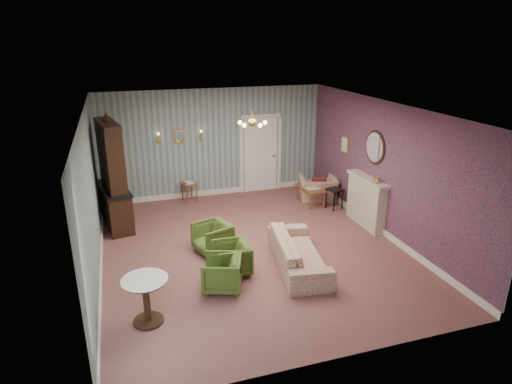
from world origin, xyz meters
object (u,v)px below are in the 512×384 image
object	(u,v)px
olive_chair_b	(232,257)
olive_chair_a	(222,272)
pedestal_table	(147,301)
sofa_chintz	(299,247)
side_table_black	(334,199)
coffee_table	(311,195)
dresser	(112,172)
fireplace	(366,201)
olive_chair_c	(213,236)
wingback_chair	(318,185)

from	to	relation	value
olive_chair_b	olive_chair_a	bearing A→B (deg)	-31.28
olive_chair_b	pedestal_table	distance (m)	1.94
sofa_chintz	side_table_black	world-z (taller)	sofa_chintz
olive_chair_b	coffee_table	bearing A→B (deg)	135.57
olive_chair_b	dresser	xyz separation A→B (m)	(-1.99, 2.91, 0.96)
olive_chair_a	fireplace	distance (m)	4.18
fireplace	coffee_table	bearing A→B (deg)	111.26
sofa_chintz	pedestal_table	distance (m)	3.04
olive_chair_c	side_table_black	bearing A→B (deg)	94.09
sofa_chintz	side_table_black	xyz separation A→B (m)	(2.03, 2.49, -0.14)
dresser	coffee_table	size ratio (longest dim) A/B	2.86
olive_chair_b	olive_chair_c	bearing A→B (deg)	-169.94
pedestal_table	olive_chair_b	bearing A→B (deg)	33.41
olive_chair_a	coffee_table	xyz separation A→B (m)	(3.18, 3.32, -0.10)
side_table_black	pedestal_table	world-z (taller)	pedestal_table
sofa_chintz	wingback_chair	bearing A→B (deg)	-21.65
wingback_chair	coffee_table	world-z (taller)	wingback_chair
dresser	fireplace	size ratio (longest dim) A/B	1.85
olive_chair_b	sofa_chintz	bearing A→B (deg)	84.09
olive_chair_a	olive_chair_b	xyz separation A→B (m)	(0.30, 0.48, -0.00)
wingback_chair	olive_chair_c	bearing A→B (deg)	48.50
olive_chair_c	coffee_table	bearing A→B (deg)	104.28
fireplace	coffee_table	size ratio (longest dim) A/B	1.55
wingback_chair	side_table_black	world-z (taller)	wingback_chair
olive_chair_c	fireplace	xyz separation A→B (m)	(3.67, 0.26, 0.24)
olive_chair_a	wingback_chair	world-z (taller)	wingback_chair
sofa_chintz	dresser	bearing A→B (deg)	55.93
olive_chair_a	side_table_black	bearing A→B (deg)	146.94
side_table_black	olive_chair_c	bearing A→B (deg)	-158.20
olive_chair_c	fireplace	world-z (taller)	fireplace
side_table_black	pedestal_table	xyz separation A→B (m)	(-4.93, -3.40, 0.12)
olive_chair_a	sofa_chintz	xyz separation A→B (m)	(1.58, 0.33, 0.08)
dresser	pedestal_table	world-z (taller)	dresser
wingback_chair	coffee_table	xyz separation A→B (m)	(-0.30, -0.21, -0.19)
olive_chair_c	side_table_black	distance (m)	3.73
olive_chair_b	coffee_table	distance (m)	4.05
olive_chair_a	pedestal_table	world-z (taller)	pedestal_table
olive_chair_b	wingback_chair	size ratio (longest dim) A/B	0.68
olive_chair_c	wingback_chair	size ratio (longest dim) A/B	0.71
sofa_chintz	pedestal_table	bearing A→B (deg)	116.56
dresser	fireplace	distance (m)	5.81
sofa_chintz	coffee_table	world-z (taller)	sofa_chintz
wingback_chair	dresser	bearing A→B (deg)	17.83
coffee_table	wingback_chair	bearing A→B (deg)	34.59
olive_chair_c	wingback_chair	distance (m)	3.94
olive_chair_a	fireplace	size ratio (longest dim) A/B	0.48
wingback_chair	pedestal_table	size ratio (longest dim) A/B	1.26
olive_chair_b	fireplace	xyz separation A→B (m)	(3.52, 1.21, 0.25)
olive_chair_a	olive_chair_c	bearing A→B (deg)	-166.94
fireplace	pedestal_table	world-z (taller)	fireplace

